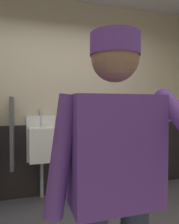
{
  "coord_description": "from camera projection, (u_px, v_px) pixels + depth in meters",
  "views": [
    {
      "loc": [
        -0.53,
        -1.51,
        1.31
      ],
      "look_at": [
        -0.06,
        0.03,
        1.25
      ],
      "focal_mm": 34.38,
      "sensor_mm": 36.0,
      "label": 1
    }
  ],
  "objects": [
    {
      "name": "wall_back",
      "position": [
        61.0,
        97.0,
        3.19
      ],
      "size": [
        4.79,
        0.12,
        2.83
      ],
      "primitive_type": "cube",
      "color": "beige",
      "rests_on": "ground_plane"
    },
    {
      "name": "person",
      "position": [
        115.0,
        174.0,
        1.03
      ],
      "size": [
        0.65,
        0.6,
        1.64
      ],
      "color": "#2D3342",
      "rests_on": "ground_plane"
    },
    {
      "name": "wainscot_band_back",
      "position": [
        62.0,
        159.0,
        3.15
      ],
      "size": [
        4.19,
        0.03,
        1.02
      ],
      "primitive_type": "cube",
      "color": "black",
      "rests_on": "ground_plane"
    },
    {
      "name": "privacy_divider_panel",
      "position": [
        12.0,
        133.0,
        2.73
      ],
      "size": [
        0.04,
        0.4,
        0.9
      ],
      "primitive_type": "cube",
      "color": "#4C4C51"
    },
    {
      "name": "soap_dispenser",
      "position": [
        121.0,
        111.0,
        3.38
      ],
      "size": [
        0.1,
        0.07,
        0.18
      ],
      "primitive_type": "cube",
      "color": "silver"
    },
    {
      "name": "urinal_right",
      "position": [
        94.0,
        141.0,
        3.13
      ],
      "size": [
        0.4,
        0.34,
        1.24
      ],
      "color": "white",
      "rests_on": "ground_plane"
    },
    {
      "name": "urinal_middle",
      "position": [
        42.0,
        143.0,
        2.91
      ],
      "size": [
        0.4,
        0.34,
        1.24
      ],
      "color": "white",
      "rests_on": "ground_plane"
    }
  ]
}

